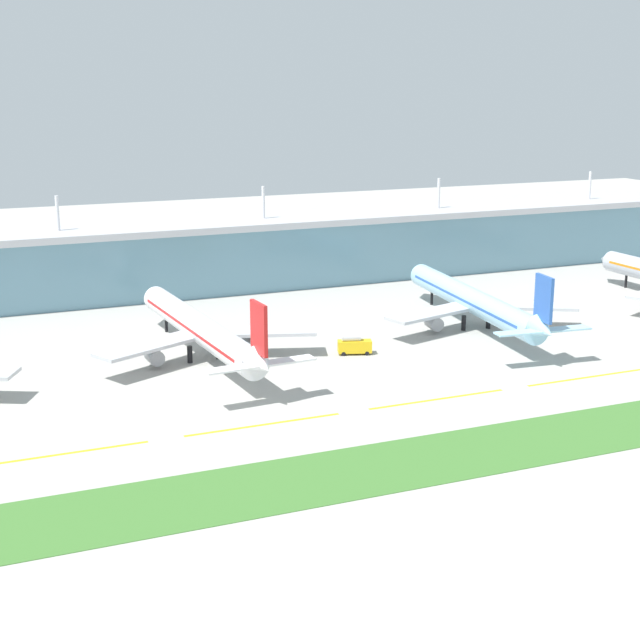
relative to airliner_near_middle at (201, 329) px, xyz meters
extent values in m
plane|color=#A8A59E|center=(36.05, -35.24, -6.46)|extent=(600.00, 600.00, 0.00)
cube|color=#6693A8|center=(36.05, 68.06, 2.41)|extent=(280.00, 28.00, 17.74)
cube|color=#B2B2B7|center=(36.05, 68.06, 12.18)|extent=(288.00, 34.00, 1.80)
cylinder|color=silver|center=(-19.95, 62.46, 17.58)|extent=(0.90, 0.90, 9.00)
cylinder|color=silver|center=(36.05, 62.46, 17.58)|extent=(0.90, 0.90, 9.00)
cylinder|color=silver|center=(92.05, 62.46, 17.58)|extent=(0.90, 0.90, 9.00)
cylinder|color=silver|center=(148.05, 62.46, 17.58)|extent=(0.90, 0.90, 9.00)
cylinder|color=white|center=(-0.10, 1.49, 0.04)|extent=(10.03, 61.59, 5.80)
cone|color=white|center=(-2.36, 34.08, 0.04)|extent=(5.77, 4.37, 5.51)
cone|color=white|center=(2.22, -32.10, 1.24)|extent=(5.38, 6.95, 5.72)
cube|color=red|center=(2.15, -31.10, 7.69)|extent=(1.14, 6.43, 9.50)
cube|color=white|center=(-3.30, -31.98, 1.04)|extent=(10.20, 3.88, 0.36)
cube|color=white|center=(7.68, -31.22, 1.04)|extent=(10.20, 3.88, 0.36)
cube|color=#B7BABF|center=(-11.77, -3.75, -1.26)|extent=(24.55, 16.62, 0.70)
cylinder|color=gray|center=(-10.67, -2.23, -4.06)|extent=(3.50, 4.71, 3.20)
cube|color=#B7BABF|center=(12.17, -2.09, -1.26)|extent=(24.93, 13.90, 0.70)
cylinder|color=gray|center=(10.88, -0.74, -4.06)|extent=(3.50, 4.71, 3.20)
cylinder|color=black|center=(-1.69, 24.44, -4.66)|extent=(0.70, 0.70, 3.60)
cylinder|color=black|center=(-3.09, -1.72, -4.66)|extent=(1.10, 1.10, 3.60)
cylinder|color=black|center=(3.30, -1.28, -4.66)|extent=(1.10, 1.10, 3.60)
cube|color=red|center=(-0.10, 1.49, 0.44)|extent=(9.64, 55.48, 0.60)
cylinder|color=#9ED1EA|center=(66.67, 1.37, 0.04)|extent=(12.05, 61.89, 5.80)
cone|color=#9ED1EA|center=(70.02, 34.01, 0.04)|extent=(5.89, 4.54, 5.51)
cone|color=#9ED1EA|center=(63.23, -32.27, 1.24)|extent=(5.58, 7.10, 5.72)
cube|color=#2D5BB7|center=(63.33, -31.27, 7.69)|extent=(1.35, 6.44, 9.50)
cube|color=#9ED1EA|center=(57.81, -31.21, 1.04)|extent=(10.27, 4.20, 0.36)
cube|color=#9ED1EA|center=(68.75, -32.33, 1.04)|extent=(10.27, 4.20, 0.36)
cube|color=#B7BABF|center=(54.28, -1.81, -1.26)|extent=(24.94, 13.21, 0.70)
cylinder|color=gray|center=(55.63, -0.50, -4.06)|extent=(3.64, 4.80, 3.20)
cube|color=#B7BABF|center=(78.16, -4.26, -1.26)|extent=(24.40, 17.22, 0.70)
cylinder|color=gray|center=(77.11, -2.70, -4.06)|extent=(3.64, 4.80, 3.20)
cylinder|color=black|center=(69.03, 24.36, -4.66)|extent=(0.70, 0.70, 3.60)
cylinder|color=black|center=(63.18, -1.29, -4.66)|extent=(1.10, 1.10, 3.60)
cylinder|color=black|center=(69.55, -1.94, -4.66)|extent=(1.10, 1.10, 3.60)
cube|color=#2D5BB7|center=(66.67, 1.37, 0.44)|extent=(11.46, 55.77, 0.60)
cone|color=#ADB2BC|center=(129.93, 30.29, 0.04)|extent=(5.60, 4.12, 5.51)
cylinder|color=black|center=(130.13, 21.33, -4.66)|extent=(0.70, 0.70, 3.60)
cube|color=yellow|center=(-34.95, -41.90, -6.44)|extent=(28.00, 0.70, 0.04)
cube|color=yellow|center=(-0.95, -41.90, -6.44)|extent=(28.00, 0.70, 0.04)
cube|color=yellow|center=(33.05, -41.90, -6.44)|extent=(28.00, 0.70, 0.04)
cube|color=yellow|center=(67.05, -41.90, -6.44)|extent=(28.00, 0.70, 0.04)
cube|color=#3D702D|center=(36.05, -66.07, -6.41)|extent=(300.00, 18.00, 0.10)
cube|color=gold|center=(31.26, -9.27, -4.71)|extent=(7.65, 4.71, 2.60)
cylinder|color=silver|center=(30.50, -9.02, -2.51)|extent=(4.42, 3.14, 2.00)
cylinder|color=black|center=(34.02, -8.94, -6.01)|extent=(0.96, 0.61, 0.90)
cylinder|color=black|center=(33.29, -11.17, -6.01)|extent=(0.96, 0.61, 0.90)
cylinder|color=black|center=(29.23, -7.38, -6.01)|extent=(0.96, 0.61, 0.90)
cylinder|color=black|center=(28.50, -9.60, -6.01)|extent=(0.96, 0.61, 0.90)
camera|label=1|loc=(-50.32, -184.71, 50.94)|focal=52.61mm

